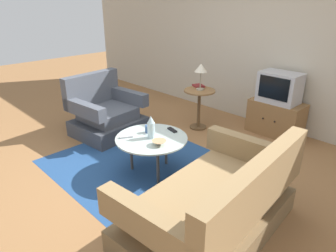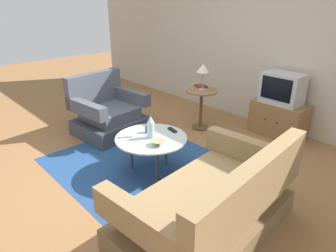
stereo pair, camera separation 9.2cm
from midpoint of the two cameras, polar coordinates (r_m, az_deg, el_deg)
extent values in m
plane|color=olive|center=(3.88, -3.44, -7.94)|extent=(16.00, 16.00, 0.00)
cube|color=#BCB29E|center=(5.25, 17.06, 15.06)|extent=(9.00, 0.12, 2.70)
cube|color=navy|center=(3.81, -3.67, -8.56)|extent=(2.62, 1.94, 0.00)
cube|color=#3E424B|center=(4.88, -11.61, -0.04)|extent=(0.94, 1.06, 0.24)
cube|color=#4C515B|center=(4.80, -11.81, 2.27)|extent=(0.77, 0.76, 0.18)
cube|color=#4C515B|center=(4.97, -14.71, 6.81)|extent=(0.24, 0.99, 0.49)
cube|color=#4C515B|center=(4.51, -16.12, 3.03)|extent=(0.86, 0.22, 0.20)
cube|color=#4C515B|center=(4.99, -8.25, 5.63)|extent=(0.86, 0.22, 0.20)
cube|color=brown|center=(2.93, 6.57, -16.94)|extent=(1.13, 1.72, 0.24)
cube|color=#93754C|center=(2.80, 6.77, -13.65)|extent=(0.96, 1.43, 0.18)
cube|color=#93754C|center=(2.45, 15.49, -11.15)|extent=(0.28, 1.65, 0.46)
cube|color=#93754C|center=(3.26, 14.50, -4.31)|extent=(1.00, 0.22, 0.24)
cube|color=#93754C|center=(2.22, -4.66, -18.17)|extent=(1.00, 0.22, 0.24)
cube|color=teal|center=(2.53, 11.99, -11.95)|extent=(0.20, 0.31, 0.32)
cylinder|color=#B2C6C1|center=(3.59, -3.85, -2.30)|extent=(0.86, 0.86, 0.02)
cylinder|color=#4C4742|center=(3.87, -1.03, -4.16)|extent=(0.04, 0.04, 0.45)
cylinder|color=#4C4742|center=(3.78, -7.61, -5.09)|extent=(0.04, 0.04, 0.45)
cylinder|color=#4C4742|center=(3.47, -2.68, -7.60)|extent=(0.04, 0.04, 0.45)
cylinder|color=olive|center=(4.84, 5.42, 6.63)|extent=(0.50, 0.50, 0.02)
cylinder|color=brown|center=(4.94, 5.28, 3.03)|extent=(0.05, 0.05, 0.62)
cylinder|color=brown|center=(5.05, 5.16, -0.16)|extent=(0.27, 0.27, 0.02)
cube|color=olive|center=(5.00, 19.11, 1.47)|extent=(0.80, 0.43, 0.53)
sphere|color=black|center=(4.84, 16.90, 1.38)|extent=(0.02, 0.02, 0.02)
sphere|color=black|center=(4.76, 18.89, 0.76)|extent=(0.02, 0.02, 0.02)
cube|color=#B7B7BC|center=(4.83, 19.77, 6.84)|extent=(0.58, 0.38, 0.46)
cube|color=black|center=(4.66, 18.72, 6.75)|extent=(0.46, 0.01, 0.33)
cylinder|color=#9E937A|center=(4.84, 5.51, 6.92)|extent=(0.12, 0.12, 0.02)
cylinder|color=#9E937A|center=(4.80, 5.58, 8.56)|extent=(0.02, 0.02, 0.27)
cone|color=beige|center=(4.76, 5.67, 10.86)|extent=(0.20, 0.20, 0.13)
cylinder|color=silver|center=(3.54, -3.93, -0.81)|extent=(0.09, 0.09, 0.19)
cone|color=silver|center=(3.49, -3.99, 1.28)|extent=(0.08, 0.08, 0.09)
cylinder|color=#335184|center=(3.70, -4.57, -0.58)|extent=(0.07, 0.07, 0.09)
torus|color=#335184|center=(3.66, -4.04, -0.82)|extent=(0.06, 0.01, 0.06)
cone|color=tan|center=(3.39, -2.47, -3.20)|extent=(0.16, 0.16, 0.06)
cube|color=black|center=(3.75, 0.10, -0.74)|extent=(0.16, 0.08, 0.02)
cube|color=#B2B2B7|center=(3.61, -8.62, -2.02)|extent=(0.12, 0.16, 0.02)
cube|color=maroon|center=(5.01, 5.25, 7.54)|extent=(0.23, 0.22, 0.03)
camera|label=1|loc=(0.05, -90.71, -0.30)|focal=32.38mm
camera|label=2|loc=(0.05, 89.29, 0.30)|focal=32.38mm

